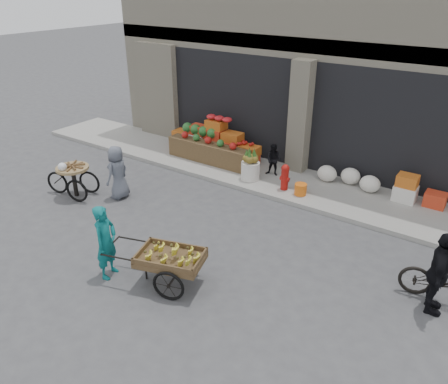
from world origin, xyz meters
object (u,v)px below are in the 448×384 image
Objects in this scene: orange_bucket at (301,189)px; vendor_woman at (106,242)px; cyclist at (438,274)px; pineapple_bin at (250,171)px; vendor_grey at (118,172)px; fire_hydrant at (285,176)px; tricycle_cart at (73,176)px; seated_person at (274,160)px; banana_cart at (168,256)px.

orange_bucket is 5.37m from vendor_woman.
cyclist reaches higher than vendor_woman.
pineapple_bin is 0.35× the size of vendor_woman.
vendor_grey is (-3.96, -2.63, 0.44)m from orange_bucket.
cyclist is (5.37, 2.48, 0.02)m from vendor_woman.
pineapple_bin is at bearing 133.26° from vendor_grey.
tricycle_cart is (-4.48, -3.29, 0.06)m from fire_hydrant.
seated_person is at bearing 56.31° from pineapple_bin.
pineapple_bin is 0.75m from seated_person.
banana_cart is (0.73, -5.35, 0.04)m from seated_person.
vendor_grey is at bearing -139.64° from seated_person.
cyclist is at bearing -12.78° from tricycle_cart.
seated_person reaches higher than tricycle_cart.
orange_bucket is 0.23× the size of vendor_grey.
fire_hydrant is 4.70m from banana_cart.
orange_bucket is at bearing -40.26° from seated_person.
tricycle_cart is (-3.37, 1.86, -0.19)m from vendor_woman.
tricycle_cart is at bearing -135.35° from pineapple_bin.
orange_bucket is at bearing -5.71° from fire_hydrant.
seated_person is 0.42× the size of banana_cart.
cyclist is (7.71, 0.01, 0.07)m from vendor_grey.
vendor_grey reaches higher than banana_cart.
vendor_woman is at bearing -104.11° from seated_person.
tricycle_cart is (-4.51, 1.41, -0.06)m from banana_cart.
vendor_grey is at bearing 28.35° from vendor_woman.
fire_hydrant is 0.49× the size of tricycle_cart.
tricycle_cart reaches higher than pineapple_bin.
seated_person is at bearing 47.05° from cyclist.
pineapple_bin is 1.62× the size of orange_bucket.
fire_hydrant is 5.28m from vendor_woman.
orange_bucket is (1.60, -0.10, -0.10)m from pineapple_bin.
vendor_woman is (-0.02, -5.20, 0.38)m from pineapple_bin.
fire_hydrant is 0.50× the size of vendor_grey.
pineapple_bin is 5.22m from vendor_woman.
banana_cart is (-0.47, -4.65, 0.35)m from orange_bucket.
cyclist is at bearing 8.52° from banana_cart.
orange_bucket is 4.77m from vendor_grey.
fire_hydrant is at bearing -52.88° from seated_person.
vendor_grey reaches higher than orange_bucket.
cyclist is at bearing -32.10° from fire_hydrant.
cyclist reaches higher than pineapple_bin.
orange_bucket is (0.50, -0.05, -0.23)m from fire_hydrant.
vendor_woman is at bearing -90.19° from pineapple_bin.
pineapple_bin is 3.62m from vendor_grey.
seated_person is at bearing 134.44° from vendor_grey.
banana_cart reaches higher than orange_bucket.
vendor_grey reaches higher than pineapple_bin.
orange_bucket is at bearing -3.58° from pineapple_bin.
orange_bucket is at bearing 117.68° from vendor_grey.
banana_cart is at bearing 54.00° from vendor_grey.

